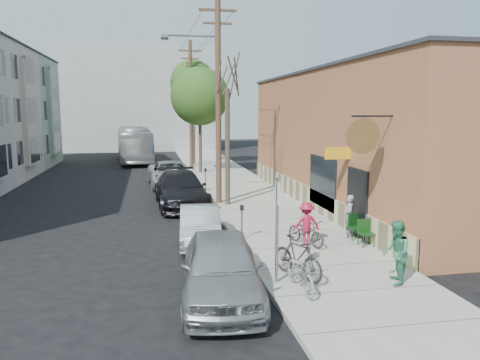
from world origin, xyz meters
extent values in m
plane|color=black|center=(0.00, 0.00, 0.00)|extent=(120.00, 120.00, 0.00)
cube|color=#A4A398|center=(4.25, 11.00, 0.07)|extent=(4.50, 58.00, 0.15)
cube|color=#985938|center=(9.00, 5.00, 3.25)|extent=(5.00, 20.00, 6.50)
cube|color=#2B2B2D|center=(9.00, 5.00, 6.55)|extent=(5.20, 20.20, 0.12)
cube|color=#CDB680|center=(6.48, 5.00, 0.55)|extent=(0.10, 20.00, 1.10)
cube|color=black|center=(6.47, -1.00, 1.30)|extent=(0.10, 1.60, 2.60)
cube|color=black|center=(6.47, 2.50, 1.60)|extent=(0.08, 3.00, 2.20)
cylinder|color=brown|center=(5.55, -3.20, 3.90)|extent=(1.10, 0.06, 1.10)
cube|color=gold|center=(6.00, -0.20, 3.10)|extent=(1.00, 0.08, 0.45)
cube|color=#B9A997|center=(-9.25, 18.00, 4.50)|extent=(1.10, 3.20, 7.00)
cube|color=gray|center=(-12.00, 26.00, 4.50)|extent=(6.00, 8.00, 9.00)
cube|color=gray|center=(-9.25, 26.00, 4.50)|extent=(1.10, 3.20, 7.00)
cube|color=#A4A49F|center=(-2.00, 42.00, 6.00)|extent=(18.00, 8.00, 12.00)
cube|color=slate|center=(2.35, -5.03, 1.55)|extent=(0.07, 0.07, 2.80)
cube|color=silver|center=(2.35, -5.03, 2.55)|extent=(0.02, 0.45, 0.60)
cylinder|color=slate|center=(2.25, -0.78, 0.70)|extent=(0.06, 0.06, 1.10)
cylinder|color=black|center=(2.25, -0.78, 1.30)|extent=(0.14, 0.14, 0.18)
cylinder|color=slate|center=(2.25, 10.07, 0.70)|extent=(0.06, 0.06, 1.10)
cylinder|color=black|center=(2.25, 10.07, 1.30)|extent=(0.14, 0.14, 0.18)
cylinder|color=#503A28|center=(2.45, 6.15, 5.15)|extent=(0.28, 0.28, 10.00)
cube|color=#503A28|center=(2.45, 6.15, 9.35)|extent=(1.80, 0.12, 0.12)
cube|color=#503A28|center=(2.45, 6.15, 8.75)|extent=(1.40, 0.10, 0.10)
cylinder|color=slate|center=(-0.05, 6.15, 8.05)|extent=(0.35, 0.24, 0.24)
cylinder|color=#503A28|center=(2.45, 21.39, 5.15)|extent=(0.28, 0.28, 10.00)
cube|color=#503A28|center=(2.45, 21.39, 9.35)|extent=(1.80, 0.12, 0.12)
cube|color=#503A28|center=(2.45, 21.39, 8.75)|extent=(1.40, 0.10, 0.10)
cylinder|color=#44392C|center=(2.80, 5.61, 2.93)|extent=(0.24, 0.24, 5.56)
cylinder|color=#44392C|center=(2.80, 17.91, 2.77)|extent=(0.24, 0.24, 5.24)
sphere|color=#33591F|center=(2.80, 17.91, 5.72)|extent=(4.24, 4.24, 4.24)
cylinder|color=#44392C|center=(2.80, 23.16, 3.37)|extent=(0.24, 0.24, 6.44)
sphere|color=#33591F|center=(2.80, 23.16, 6.99)|extent=(3.77, 3.77, 3.77)
imported|color=gray|center=(6.14, -1.07, 0.91)|extent=(0.45, 0.61, 1.52)
imported|color=#338057|center=(5.37, -5.74, 0.99)|extent=(0.90, 1.00, 1.69)
imported|color=#A01734|center=(4.26, -1.84, 0.89)|extent=(0.96, 0.55, 1.47)
imported|color=black|center=(4.26, -1.84, 0.59)|extent=(1.22, 1.78, 0.89)
imported|color=black|center=(3.01, -4.80, 0.72)|extent=(1.27, 1.94, 1.13)
imported|color=gray|center=(2.80, -5.67, 0.62)|extent=(0.70, 1.81, 0.94)
imported|color=#9A9EA1|center=(0.80, -5.52, 0.82)|extent=(2.42, 4.98, 1.64)
imported|color=#AEB3B6|center=(0.80, -0.44, 0.65)|extent=(1.66, 4.02, 1.29)
imported|color=black|center=(0.57, 6.21, 0.84)|extent=(2.62, 5.90, 1.68)
imported|color=#B3B7BC|center=(0.37, 12.42, 0.78)|extent=(2.93, 5.77, 1.56)
imported|color=silver|center=(-2.30, 27.81, 1.60)|extent=(3.58, 11.67, 3.20)
camera|label=1|loc=(-0.85, -16.53, 4.65)|focal=35.00mm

